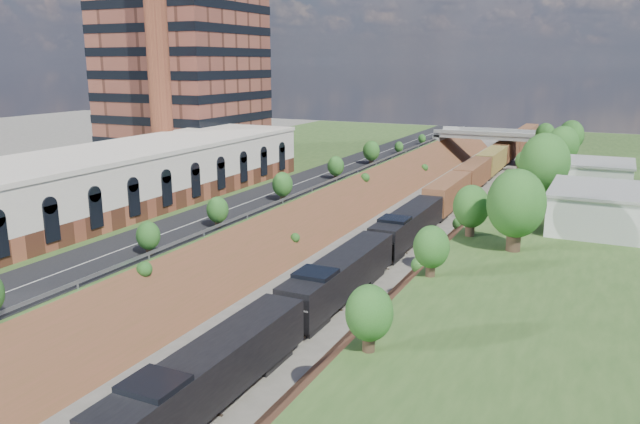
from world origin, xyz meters
TOP-DOWN VIEW (x-y plane):
  - platform_left at (-33.00, 60.00)m, footprint 44.00×180.00m
  - embankment_left at (-11.00, 60.00)m, footprint 10.00×180.00m
  - embankment_right at (11.00, 60.00)m, footprint 10.00×180.00m
  - rail_left_track at (-2.60, 60.00)m, footprint 1.58×180.00m
  - rail_right_track at (2.60, 60.00)m, footprint 1.58×180.00m
  - road at (-15.50, 60.00)m, footprint 8.00×180.00m
  - guardrail at (-11.40, 59.80)m, footprint 0.10×171.00m
  - commercial_building at (-28.00, 38.00)m, footprint 14.30×62.30m
  - smokestack at (-36.00, 56.00)m, footprint 3.20×3.20m
  - overpass at (0.00, 122.00)m, footprint 24.50×8.30m
  - white_building_near at (23.50, 52.00)m, footprint 9.00×12.00m
  - white_building_far at (23.00, 74.00)m, footprint 8.00×10.00m
  - tree_right_large at (17.00, 40.00)m, footprint 5.25×5.25m
  - tree_left_crest at (-11.80, 20.00)m, footprint 2.45×2.45m
  - freight_train at (2.60, 89.02)m, footprint 3.29×166.80m

SIDE VIEW (x-z plane):
  - embankment_left at x=-11.00m, z-range -5.00..5.00m
  - embankment_right at x=11.00m, z-range -5.00..5.00m
  - rail_left_track at x=-2.60m, z-range 0.00..0.18m
  - rail_right_track at x=2.60m, z-range 0.00..0.18m
  - platform_left at x=-33.00m, z-range 0.00..5.00m
  - freight_train at x=2.60m, z-range 0.34..5.18m
  - overpass at x=0.00m, z-range 1.22..8.62m
  - road at x=-15.50m, z-range 5.00..5.10m
  - guardrail at x=-11.40m, z-range 5.20..5.90m
  - white_building_far at x=23.00m, z-range 5.00..8.60m
  - white_building_near at x=23.50m, z-range 5.00..9.00m
  - tree_left_crest at x=-11.80m, z-range 5.26..8.82m
  - commercial_building at x=-28.00m, z-range 5.01..12.01m
  - tree_right_large at x=17.00m, z-range 5.58..13.19m
  - smokestack at x=-36.00m, z-range 5.00..45.00m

